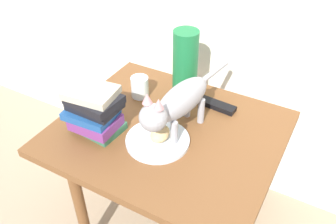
{
  "coord_description": "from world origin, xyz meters",
  "views": [
    {
      "loc": [
        0.47,
        -0.84,
        1.41
      ],
      "look_at": [
        0.0,
        0.0,
        0.66
      ],
      "focal_mm": 38.09,
      "sensor_mm": 36.0,
      "label": 1
    }
  ],
  "objects_px": {
    "plate": "(157,140)",
    "candle_jar": "(140,88)",
    "bread_roll": "(160,134)",
    "green_vase": "(185,64)",
    "side_table": "(168,145)",
    "tv_remote": "(217,105)",
    "cat": "(177,103)",
    "book_stack": "(94,111)"
  },
  "relations": [
    {
      "from": "cat",
      "to": "book_stack",
      "type": "bearing_deg",
      "value": -153.76
    },
    {
      "from": "side_table",
      "to": "plate",
      "type": "height_order",
      "value": "plate"
    },
    {
      "from": "tv_remote",
      "to": "cat",
      "type": "bearing_deg",
      "value": -102.5
    },
    {
      "from": "plate",
      "to": "candle_jar",
      "type": "xyz_separation_m",
      "value": [
        -0.2,
        0.2,
        0.03
      ]
    },
    {
      "from": "cat",
      "to": "tv_remote",
      "type": "height_order",
      "value": "cat"
    },
    {
      "from": "bread_roll",
      "to": "candle_jar",
      "type": "relative_size",
      "value": 0.94
    },
    {
      "from": "bread_roll",
      "to": "cat",
      "type": "relative_size",
      "value": 0.17
    },
    {
      "from": "side_table",
      "to": "book_stack",
      "type": "distance_m",
      "value": 0.3
    },
    {
      "from": "bread_roll",
      "to": "book_stack",
      "type": "distance_m",
      "value": 0.24
    },
    {
      "from": "green_vase",
      "to": "candle_jar",
      "type": "height_order",
      "value": "green_vase"
    },
    {
      "from": "green_vase",
      "to": "plate",
      "type": "bearing_deg",
      "value": -80.55
    },
    {
      "from": "side_table",
      "to": "plate",
      "type": "bearing_deg",
      "value": -90.81
    },
    {
      "from": "plate",
      "to": "bread_roll",
      "type": "relative_size",
      "value": 2.74
    },
    {
      "from": "plate",
      "to": "tv_remote",
      "type": "xyz_separation_m",
      "value": [
        0.1,
        0.28,
        0.0
      ]
    },
    {
      "from": "side_table",
      "to": "green_vase",
      "type": "distance_m",
      "value": 0.32
    },
    {
      "from": "book_stack",
      "to": "side_table",
      "type": "bearing_deg",
      "value": 30.22
    },
    {
      "from": "cat",
      "to": "candle_jar",
      "type": "xyz_separation_m",
      "value": [
        -0.24,
        0.13,
        -0.09
      ]
    },
    {
      "from": "plate",
      "to": "tv_remote",
      "type": "bearing_deg",
      "value": 70.38
    },
    {
      "from": "candle_jar",
      "to": "tv_remote",
      "type": "height_order",
      "value": "candle_jar"
    },
    {
      "from": "cat",
      "to": "plate",
      "type": "bearing_deg",
      "value": -117.18
    },
    {
      "from": "green_vase",
      "to": "tv_remote",
      "type": "relative_size",
      "value": 1.83
    },
    {
      "from": "plate",
      "to": "candle_jar",
      "type": "bearing_deg",
      "value": 134.35
    },
    {
      "from": "bread_roll",
      "to": "green_vase",
      "type": "xyz_separation_m",
      "value": [
        -0.06,
        0.3,
        0.1
      ]
    },
    {
      "from": "bread_roll",
      "to": "green_vase",
      "type": "distance_m",
      "value": 0.32
    },
    {
      "from": "side_table",
      "to": "tv_remote",
      "type": "distance_m",
      "value": 0.25
    },
    {
      "from": "plate",
      "to": "candle_jar",
      "type": "height_order",
      "value": "candle_jar"
    },
    {
      "from": "cat",
      "to": "side_table",
      "type": "bearing_deg",
      "value": 177.04
    },
    {
      "from": "bread_roll",
      "to": "green_vase",
      "type": "bearing_deg",
      "value": 101.26
    },
    {
      "from": "plate",
      "to": "bread_roll",
      "type": "bearing_deg",
      "value": 13.58
    },
    {
      "from": "side_table",
      "to": "plate",
      "type": "xyz_separation_m",
      "value": [
        -0.0,
        -0.07,
        0.08
      ]
    },
    {
      "from": "side_table",
      "to": "tv_remote",
      "type": "bearing_deg",
      "value": 64.47
    },
    {
      "from": "book_stack",
      "to": "green_vase",
      "type": "relative_size",
      "value": 0.71
    },
    {
      "from": "plate",
      "to": "tv_remote",
      "type": "relative_size",
      "value": 1.46
    },
    {
      "from": "side_table",
      "to": "candle_jar",
      "type": "bearing_deg",
      "value": 146.95
    },
    {
      "from": "bread_roll",
      "to": "green_vase",
      "type": "height_order",
      "value": "green_vase"
    },
    {
      "from": "side_table",
      "to": "green_vase",
      "type": "bearing_deg",
      "value": 102.63
    },
    {
      "from": "bread_roll",
      "to": "side_table",
      "type": "bearing_deg",
      "value": 96.76
    },
    {
      "from": "bread_roll",
      "to": "candle_jar",
      "type": "distance_m",
      "value": 0.29
    },
    {
      "from": "green_vase",
      "to": "candle_jar",
      "type": "relative_size",
      "value": 3.22
    },
    {
      "from": "bread_roll",
      "to": "cat",
      "type": "bearing_deg",
      "value": 68.51
    },
    {
      "from": "side_table",
      "to": "cat",
      "type": "distance_m",
      "value": 0.21
    },
    {
      "from": "cat",
      "to": "book_stack",
      "type": "distance_m",
      "value": 0.29
    }
  ]
}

